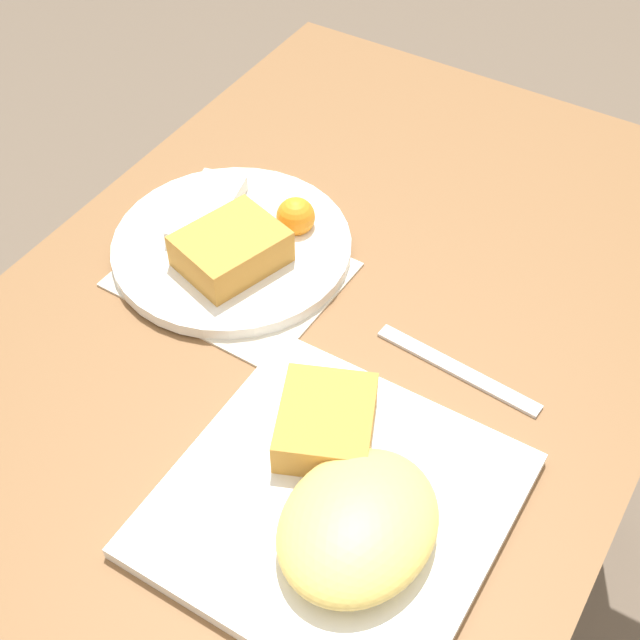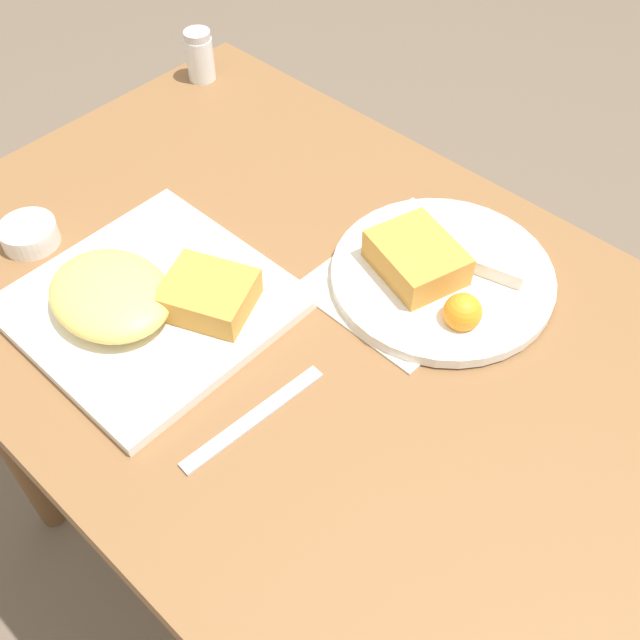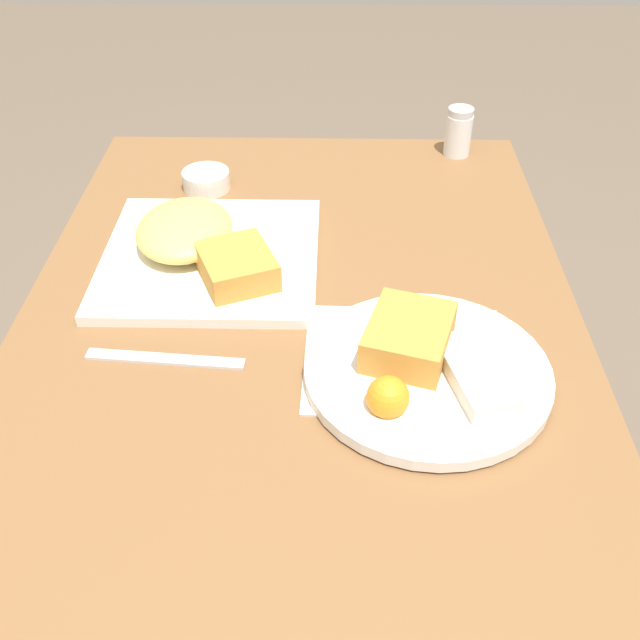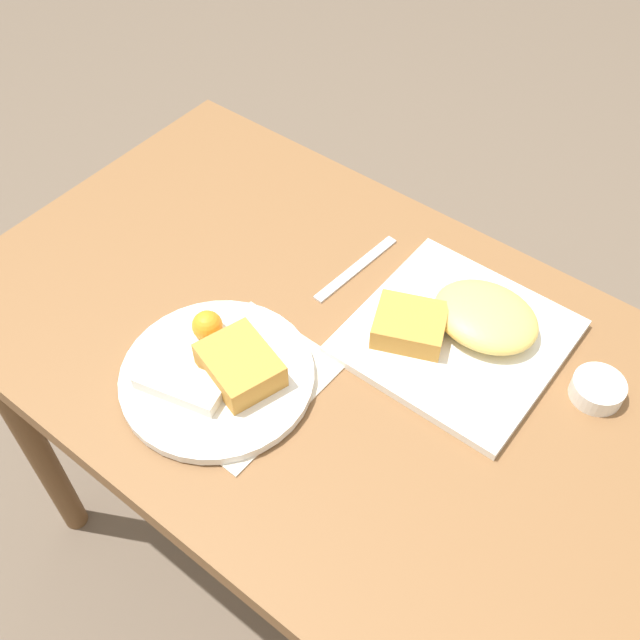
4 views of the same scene
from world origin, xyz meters
name	(u,v)px [view 4 (image 4 of 4)]	position (x,y,z in m)	size (l,w,h in m)	color
ground_plane	(318,551)	(0.00, 0.00, 0.00)	(8.00, 8.00, 0.00)	brown
dining_table	(317,378)	(0.00, 0.00, 0.65)	(1.08, 0.68, 0.75)	brown
menu_card	(244,382)	(0.03, 0.12, 0.75)	(0.19, 0.23, 0.00)	beige
plate_square_near	(462,328)	(-0.16, -0.13, 0.77)	(0.28, 0.28, 0.06)	white
plate_oval_far	(219,372)	(0.06, 0.14, 0.77)	(0.27, 0.27, 0.05)	white
sauce_ramekin	(598,389)	(-0.36, -0.15, 0.77)	(0.07, 0.07, 0.03)	white
butter_knife	(356,268)	(0.04, -0.15, 0.75)	(0.03, 0.18, 0.00)	silver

